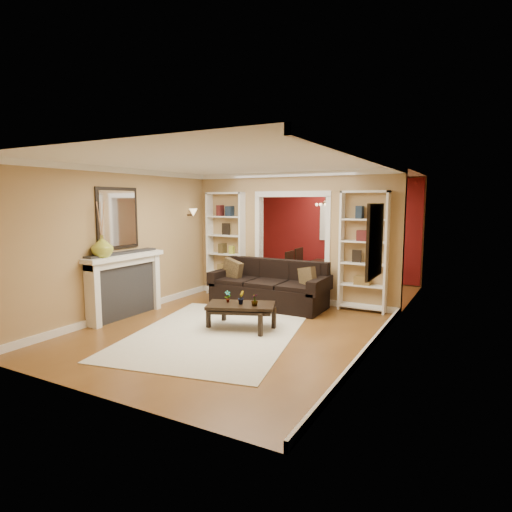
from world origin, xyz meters
The scene contains 30 objects.
floor centered at (0.00, 0.00, 0.00)m, with size 8.00×8.00×0.00m, color brown.
ceiling centered at (0.00, 0.00, 2.70)m, with size 8.00×8.00×0.00m, color white.
wall_back centered at (0.00, 4.00, 1.35)m, with size 8.00×8.00×0.00m, color tan.
wall_front centered at (0.00, -4.00, 1.35)m, with size 8.00×8.00×0.00m, color tan.
wall_left centered at (-2.25, 0.00, 1.35)m, with size 8.00×8.00×0.00m, color tan.
wall_right centered at (2.25, 0.00, 1.35)m, with size 8.00×8.00×0.00m, color tan.
partition_wall centered at (0.00, 1.20, 1.35)m, with size 4.50×0.15×2.70m, color tan.
red_back_panel centered at (0.00, 3.97, 1.32)m, with size 4.44×0.04×2.64m, color maroon.
dining_window centered at (0.00, 3.93, 1.55)m, with size 0.78×0.03×0.98m, color #8CA5CC.
area_rug centered at (-0.13, -1.54, 0.01)m, with size 2.46×3.44×0.01m, color beige.
sofa centered at (-0.18, 0.45, 0.46)m, with size 2.35×1.01×0.92m, color black.
pillow_left centered at (-1.01, 0.43, 0.68)m, with size 0.46×0.13×0.46m, color brown.
pillow_right centered at (0.65, 0.43, 0.65)m, with size 0.40×0.11×0.40m, color brown.
coffee_table centered at (0.09, -1.11, 0.21)m, with size 1.10×0.60×0.42m, color black.
plant_left centered at (-0.17, -1.11, 0.52)m, with size 0.10×0.07×0.20m, color #336626.
plant_center centered at (0.09, -1.11, 0.53)m, with size 0.12×0.10×0.22m, color #336626.
plant_right centered at (0.35, -1.11, 0.51)m, with size 0.11×0.11×0.19m, color #336626.
bookshelf_left centered at (-1.55, 1.03, 1.15)m, with size 0.90×0.30×2.30m, color white.
bookshelf_right centered at (1.55, 1.03, 1.15)m, with size 0.90×0.30×2.30m, color white.
fireplace centered at (-2.09, -1.50, 0.58)m, with size 0.32×1.70×1.16m, color white.
vase centered at (-2.09, -2.00, 1.35)m, with size 0.36×0.36×0.38m, color #A1AB37.
mirror centered at (-2.23, -1.50, 1.80)m, with size 0.03×0.95×1.10m, color silver.
wall_sconce centered at (-2.15, 0.55, 1.83)m, with size 0.18×0.18×0.22m, color #FFE0A5.
framed_art centered at (2.21, -1.00, 1.55)m, with size 0.04×0.85×1.05m, color black.
dining_table centered at (0.15, 2.79, 0.29)m, with size 0.93×1.67×0.59m, color black.
dining_chair_nw centered at (-0.40, 2.49, 0.46)m, with size 0.45×0.45×0.91m, color black.
dining_chair_ne centered at (0.70, 2.49, 0.47)m, with size 0.47×0.47×0.95m, color black.
dining_chair_sw centered at (-0.40, 3.09, 0.47)m, with size 0.46×0.46×0.93m, color black.
dining_chair_se centered at (0.70, 3.09, 0.46)m, with size 0.45×0.45×0.91m, color black.
chandelier centered at (0.00, 2.70, 2.02)m, with size 0.50×0.50×0.30m, color #3B291B.
Camera 1 is at (3.60, -7.05, 2.10)m, focal length 30.00 mm.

